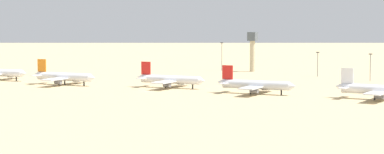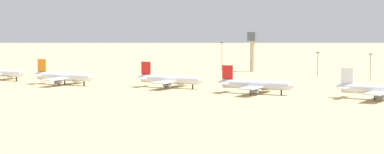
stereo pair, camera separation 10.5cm
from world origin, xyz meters
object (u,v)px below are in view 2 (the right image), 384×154
Objects in this scene: parked_jet_orange_1 at (64,77)px; control_tower at (253,48)px; parked_jet_white_4 at (379,90)px; light_pole_west at (370,65)px; light_pole_east at (318,62)px; parked_jet_red_3 at (255,85)px; light_pole_mid at (222,55)px; parked_jet_red_2 at (170,80)px.

control_tower is at bearing 69.39° from parked_jet_orange_1.
parked_jet_white_4 is at bearing -51.47° from control_tower.
control_tower reaches higher than light_pole_west.
control_tower is (51.48, 125.27, 10.66)m from parked_jet_orange_1.
light_pole_west is 1.03× the size of light_pole_east.
parked_jet_red_3 is 1.48× the size of control_tower.
light_pole_mid is (-68.15, 124.74, 6.20)m from parked_jet_red_3.
light_pole_east is (44.46, 95.01, 4.20)m from parked_jet_red_2.
light_pole_mid reaches higher than parked_jet_red_2.
parked_jet_orange_1 is at bearing -174.90° from parked_jet_white_4.
control_tower reaches higher than parked_jet_white_4.
light_pole_mid is (-20.15, -0.80, -4.58)m from control_tower.
parked_jet_orange_1 is 151.79m from parked_jet_white_4.
parked_jet_red_3 is at bearing -69.08° from control_tower.
parked_jet_white_4 is 1.52× the size of control_tower.
light_pole_west is at bearing 34.81° from parked_jet_orange_1.
parked_jet_red_3 is 103.85m from light_pole_east.
parked_jet_orange_1 is at bearing -170.45° from parked_jet_red_2.
parked_jet_red_2 is 118.36m from light_pole_mid.
parked_jet_red_3 is 134.83m from control_tower.
parked_jet_white_4 is at bearing -46.11° from light_pole_mid.
parked_jet_white_4 is 161.40m from control_tower.
light_pole_east reaches higher than parked_jet_red_2.
parked_jet_orange_1 is 135.86m from control_tower.
light_pole_mid is 70.40m from light_pole_east.
parked_jet_red_2 is at bearing -135.06° from light_pole_west.
parked_jet_orange_1 is 99.48m from parked_jet_red_3.
light_pole_west reaches higher than light_pole_east.
control_tower is at bearing 2.27° from light_pole_mid.
light_pole_mid reaches higher than parked_jet_white_4.
light_pole_east is at bearing 48.14° from parked_jet_orange_1.
parked_jet_white_4 is (97.74, -9.20, 0.09)m from parked_jet_red_2.
light_pole_west is (-20.54, 86.23, 4.35)m from parked_jet_white_4.
parked_jet_red_3 is 2.03× the size of light_pole_mid.
control_tower reaches higher than light_pole_mid.
parked_jet_orange_1 is 1.00× the size of parked_jet_white_4.
light_pole_mid reaches higher than parked_jet_red_3.
parked_jet_red_2 is at bearing 169.72° from parked_jet_red_3.
light_pole_east is at bearing 65.56° from parked_jet_red_2.
parked_jet_red_3 is 2.52× the size of light_pole_west.
control_tower is (-2.57, 116.79, 10.78)m from parked_jet_red_2.
parked_jet_red_2 is (54.05, 8.48, -0.12)m from parked_jet_orange_1.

